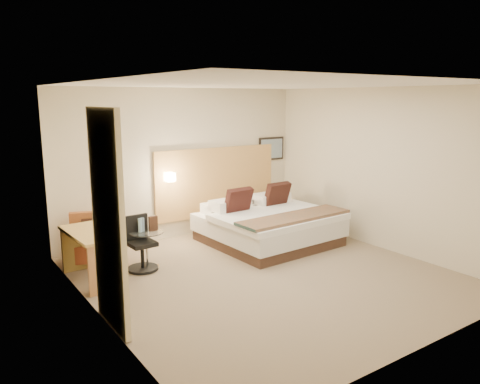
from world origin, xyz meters
TOP-DOWN VIEW (x-y plane):
  - floor at (0.00, 0.00)m, footprint 4.80×5.00m
  - ceiling at (0.00, 0.00)m, footprint 4.80×5.00m
  - wall_back at (0.00, 2.51)m, footprint 4.80×0.02m
  - wall_front at (0.00, -2.51)m, footprint 4.80×0.02m
  - wall_left at (-2.41, 0.00)m, footprint 0.02×5.00m
  - wall_right at (2.41, 0.00)m, footprint 0.02×5.00m
  - headboard_panel at (0.70, 2.47)m, footprint 2.60×0.04m
  - art_frame at (2.02, 2.48)m, footprint 0.62×0.03m
  - art_canvas at (2.02, 2.46)m, footprint 0.54×0.01m
  - lamp_arm at (-0.35, 2.42)m, footprint 0.02×0.12m
  - lamp_shade at (-0.35, 2.36)m, footprint 0.15×0.15m
  - curtain at (-2.36, -0.25)m, footprint 0.06×0.90m
  - bottle_a at (-1.38, 1.29)m, footprint 0.07×0.07m
  - bottle_b at (-1.33, 1.31)m, footprint 0.07×0.07m
  - menu_folder at (-1.19, 1.24)m, footprint 0.14×0.06m
  - bed at (0.98, 1.24)m, footprint 2.13×2.08m
  - lounge_chair at (-1.87, 1.99)m, footprint 0.90×0.84m
  - side_table at (-1.29, 1.25)m, footprint 0.54×0.54m
  - desk at (-2.11, 1.23)m, footprint 0.59×1.17m
  - desk_chair at (-1.39, 1.25)m, footprint 0.47×0.47m

SIDE VIEW (x-z plane):
  - floor at x=0.00m, z-range -0.02..0.00m
  - lounge_chair at x=-1.87m, z-range -0.08..0.68m
  - side_table at x=-1.29m, z-range 0.03..0.60m
  - bed at x=0.98m, z-range -0.18..0.83m
  - desk_chair at x=-1.39m, z-range -0.07..0.74m
  - desk at x=-2.11m, z-range 0.20..0.92m
  - bottle_a at x=-1.38m, z-range 0.57..0.77m
  - bottle_b at x=-1.33m, z-range 0.57..0.77m
  - menu_folder at x=-1.19m, z-range 0.57..0.79m
  - headboard_panel at x=0.70m, z-range 0.30..1.60m
  - lamp_arm at x=-0.35m, z-range 1.14..1.16m
  - lamp_shade at x=-0.35m, z-range 1.07..1.22m
  - curtain at x=-2.36m, z-range 0.01..2.43m
  - wall_back at x=0.00m, z-range 0.00..2.70m
  - wall_front at x=0.00m, z-range 0.00..2.70m
  - wall_left at x=-2.41m, z-range 0.00..2.70m
  - wall_right at x=2.41m, z-range 0.00..2.70m
  - art_frame at x=2.02m, z-range 1.27..1.73m
  - art_canvas at x=2.02m, z-range 1.30..1.70m
  - ceiling at x=0.00m, z-range 2.70..2.72m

